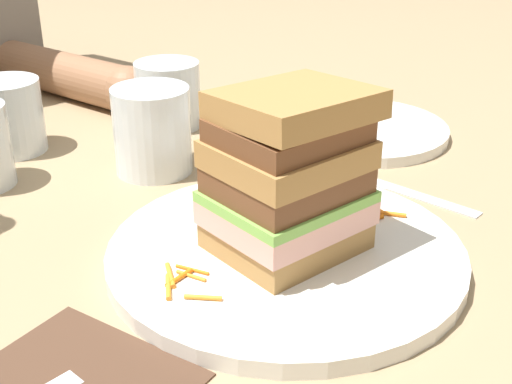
# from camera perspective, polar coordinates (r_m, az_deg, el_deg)

# --- Properties ---
(ground_plane) EXTENTS (3.00, 3.00, 0.00)m
(ground_plane) POSITION_cam_1_polar(r_m,az_deg,el_deg) (0.56, -0.14, -5.79)
(ground_plane) COLOR #9E8460
(main_plate) EXTENTS (0.29, 0.29, 0.01)m
(main_plate) POSITION_cam_1_polar(r_m,az_deg,el_deg) (0.56, 2.46, -5.10)
(main_plate) COLOR white
(main_plate) RESTS_ON ground_plane
(sandwich) EXTENTS (0.13, 0.12, 0.13)m
(sandwich) POSITION_cam_1_polar(r_m,az_deg,el_deg) (0.53, 2.68, 1.49)
(sandwich) COLOR #A87A42
(sandwich) RESTS_ON main_plate
(carrot_shred_0) EXTENTS (0.01, 0.03, 0.00)m
(carrot_shred_0) POSITION_cam_1_polar(r_m,az_deg,el_deg) (0.53, -5.27, -6.39)
(carrot_shred_0) COLOR orange
(carrot_shred_0) RESTS_ON main_plate
(carrot_shred_1) EXTENTS (0.03, 0.02, 0.00)m
(carrot_shred_1) POSITION_cam_1_polar(r_m,az_deg,el_deg) (0.51, -7.24, -7.75)
(carrot_shred_1) COLOR orange
(carrot_shred_1) RESTS_ON main_plate
(carrot_shred_2) EXTENTS (0.01, 0.03, 0.00)m
(carrot_shred_2) POSITION_cam_1_polar(r_m,az_deg,el_deg) (0.52, -5.36, -6.89)
(carrot_shred_2) COLOR orange
(carrot_shred_2) RESTS_ON main_plate
(carrot_shred_3) EXTENTS (0.02, 0.03, 0.00)m
(carrot_shred_3) POSITION_cam_1_polar(r_m,az_deg,el_deg) (0.52, -7.07, -6.82)
(carrot_shred_3) COLOR orange
(carrot_shred_3) RESTS_ON main_plate
(carrot_shred_4) EXTENTS (0.03, 0.00, 0.00)m
(carrot_shred_4) POSITION_cam_1_polar(r_m,az_deg,el_deg) (0.52, -6.36, -7.05)
(carrot_shred_4) COLOR orange
(carrot_shred_4) RESTS_ON main_plate
(carrot_shred_5) EXTENTS (0.02, 0.02, 0.00)m
(carrot_shred_5) POSITION_cam_1_polar(r_m,az_deg,el_deg) (0.50, -4.38, -8.66)
(carrot_shred_5) COLOR orange
(carrot_shred_5) RESTS_ON main_plate
(carrot_shred_6) EXTENTS (0.03, 0.02, 0.00)m
(carrot_shred_6) POSITION_cam_1_polar(r_m,az_deg,el_deg) (0.60, 9.20, -2.25)
(carrot_shred_6) COLOR orange
(carrot_shred_6) RESTS_ON main_plate
(carrot_shred_7) EXTENTS (0.03, 0.01, 0.00)m
(carrot_shred_7) POSITION_cam_1_polar(r_m,az_deg,el_deg) (0.62, 6.91, -1.44)
(carrot_shred_7) COLOR orange
(carrot_shred_7) RESTS_ON main_plate
(carrot_shred_8) EXTENTS (0.01, 0.02, 0.00)m
(carrot_shred_8) POSITION_cam_1_polar(r_m,az_deg,el_deg) (0.62, 9.43, -1.26)
(carrot_shred_8) COLOR orange
(carrot_shred_8) RESTS_ON main_plate
(carrot_shred_9) EXTENTS (0.03, 0.01, 0.00)m
(carrot_shred_9) POSITION_cam_1_polar(r_m,az_deg,el_deg) (0.61, 8.64, -1.76)
(carrot_shred_9) COLOR orange
(carrot_shred_9) RESTS_ON main_plate
(carrot_shred_10) EXTENTS (0.02, 0.02, 0.00)m
(carrot_shred_10) POSITION_cam_1_polar(r_m,az_deg,el_deg) (0.62, 7.17, -1.35)
(carrot_shred_10) COLOR orange
(carrot_shred_10) RESTS_ON main_plate
(carrot_shred_11) EXTENTS (0.02, 0.03, 0.00)m
(carrot_shred_11) POSITION_cam_1_polar(r_m,az_deg,el_deg) (0.62, 10.78, -1.74)
(carrot_shred_11) COLOR orange
(carrot_shred_11) RESTS_ON main_plate
(knife) EXTENTS (0.03, 0.20, 0.00)m
(knife) POSITION_cam_1_polar(r_m,az_deg,el_deg) (0.70, 11.06, 0.46)
(knife) COLOR silver
(knife) RESTS_ON ground_plane
(juice_glass) EXTENTS (0.08, 0.08, 0.09)m
(juice_glass) POSITION_cam_1_polar(r_m,az_deg,el_deg) (0.72, -8.52, 4.73)
(juice_glass) COLOR white
(juice_glass) RESTS_ON ground_plane
(empty_tumbler_0) EXTENTS (0.08, 0.08, 0.08)m
(empty_tumbler_0) POSITION_cam_1_polar(r_m,az_deg,el_deg) (0.81, -19.72, 5.90)
(empty_tumbler_0) COLOR silver
(empty_tumbler_0) RESTS_ON ground_plane
(empty_tumbler_2) EXTENTS (0.08, 0.08, 0.08)m
(empty_tumbler_2) POSITION_cam_1_polar(r_m,az_deg,el_deg) (0.85, -7.26, 7.96)
(empty_tumbler_2) COLOR silver
(empty_tumbler_2) RESTS_ON ground_plane
(side_plate) EXTENTS (0.21, 0.21, 0.01)m
(side_plate) POSITION_cam_1_polar(r_m,az_deg,el_deg) (0.83, 8.55, 5.10)
(side_plate) COLOR white
(side_plate) RESTS_ON ground_plane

